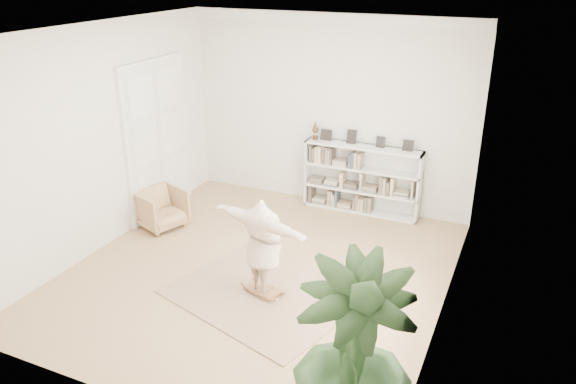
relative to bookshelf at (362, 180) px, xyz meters
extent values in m
plane|color=#A68556|center=(-0.74, -2.82, -0.64)|extent=(6.00, 6.00, 0.00)
plane|color=silver|center=(-0.74, 0.18, 1.16)|extent=(5.50, 0.00, 5.50)
plane|color=silver|center=(-0.74, -5.82, 1.16)|extent=(5.50, 0.00, 5.50)
plane|color=silver|center=(-3.49, -2.82, 1.16)|extent=(0.00, 6.00, 6.00)
plane|color=silver|center=(2.01, -2.82, 1.16)|extent=(0.00, 6.00, 6.00)
plane|color=white|center=(-0.74, -2.82, 2.96)|extent=(6.00, 6.00, 0.00)
cube|color=white|center=(-0.74, 0.12, 2.87)|extent=(5.50, 0.12, 0.18)
cube|color=white|center=(-3.45, -1.52, 0.76)|extent=(0.08, 1.78, 2.92)
cube|color=silver|center=(-3.43, -1.92, 0.76)|extent=(0.06, 0.78, 2.80)
cube|color=silver|center=(-3.43, -1.12, 0.76)|extent=(0.06, 0.78, 2.80)
cube|color=silver|center=(-1.07, -0.01, 0.01)|extent=(0.04, 0.35, 1.30)
cube|color=silver|center=(1.09, -0.01, 0.01)|extent=(0.04, 0.35, 1.30)
cube|color=silver|center=(0.01, 0.14, 0.01)|extent=(2.20, 0.04, 1.30)
cube|color=silver|center=(0.01, -0.01, -0.62)|extent=(2.20, 0.35, 0.04)
cube|color=silver|center=(0.01, -0.01, -0.21)|extent=(2.20, 0.35, 0.04)
cube|color=silver|center=(0.01, -0.01, 0.22)|extent=(2.20, 0.35, 0.04)
cube|color=silver|center=(0.01, -0.01, 0.64)|extent=(2.20, 0.35, 0.04)
cube|color=black|center=(-0.74, 0.04, 0.78)|extent=(0.18, 0.07, 0.24)
cube|color=black|center=(-0.24, 0.04, 0.78)|extent=(0.18, 0.07, 0.24)
cube|color=black|center=(0.31, 0.04, 0.78)|extent=(0.18, 0.07, 0.24)
cube|color=black|center=(0.81, 0.04, 0.78)|extent=(0.18, 0.07, 0.24)
imported|color=tan|center=(-3.04, -2.10, -0.29)|extent=(0.98, 0.97, 0.70)
cube|color=tan|center=(-0.39, -3.35, -0.63)|extent=(2.97, 2.63, 0.02)
cube|color=brown|center=(-0.39, -3.35, -0.56)|extent=(0.54, 0.41, 0.03)
cube|color=brown|center=(-0.39, -3.35, -0.60)|extent=(0.32, 0.14, 0.04)
cube|color=brown|center=(-0.39, -3.35, -0.60)|extent=(0.32, 0.14, 0.04)
cube|color=brown|center=(-0.39, -3.35, -0.56)|extent=(0.19, 0.10, 0.10)
cube|color=brown|center=(-0.39, -3.35, -0.56)|extent=(0.19, 0.10, 0.10)
imported|color=beige|center=(-0.39, -3.35, 0.19)|extent=(1.79, 0.94, 1.41)
imported|color=#2B4A25|center=(1.56, -5.37, 0.37)|extent=(1.47, 1.47, 2.01)
camera|label=1|loc=(2.74, -9.48, 3.84)|focal=35.00mm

